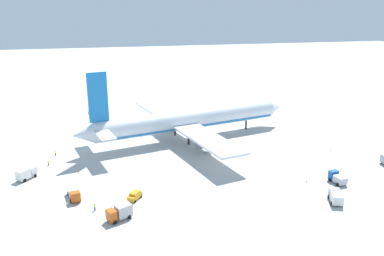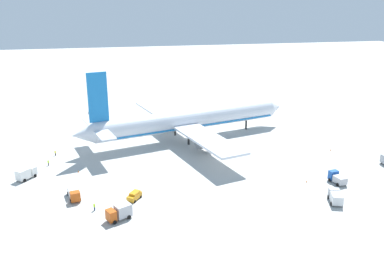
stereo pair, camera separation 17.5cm
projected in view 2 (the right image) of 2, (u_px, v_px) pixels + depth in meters
The scene contains 17 objects.
ground_plane at pixel (190, 138), 138.42m from camera, with size 600.00×600.00×0.00m, color #B2B2AD.
airliner at pixel (187, 120), 135.79m from camera, with size 77.19×68.15×25.35m.
service_truck_1 at pixel (74, 193), 95.82m from camera, with size 3.51×6.76×2.61m.
service_truck_2 at pixel (337, 178), 103.92m from camera, with size 3.16×5.19×2.83m.
service_truck_3 at pixel (336, 197), 93.79m from camera, with size 4.14×5.95×2.60m.
service_truck_4 at pixel (120, 212), 86.49m from camera, with size 5.88×4.49×3.19m.
service_truck_5 at pixel (26, 173), 106.21m from camera, with size 5.28×5.58×3.05m.
service_van at pixel (135, 196), 95.28m from camera, with size 3.97×4.40×1.97m.
baggage_cart_0 at pixel (259, 102), 186.48m from camera, with size 3.42×2.00×0.40m.
baggage_cart_1 at pixel (91, 111), 169.46m from camera, with size 2.69×2.52×1.37m.
ground_worker_0 at pixel (55, 153), 122.64m from camera, with size 0.47×0.47×1.70m.
ground_worker_1 at pixel (94, 207), 90.39m from camera, with size 0.40×0.40×1.76m.
ground_worker_2 at pixel (48, 163), 115.11m from camera, with size 0.55×0.55×1.75m.
traffic_cone_0 at pixel (306, 181), 104.62m from camera, with size 0.36×0.36×0.55m, color orange.
traffic_cone_1 at pixel (78, 171), 110.75m from camera, with size 0.36×0.36×0.55m, color orange.
traffic_cone_2 at pixel (275, 115), 165.24m from camera, with size 0.36×0.36×0.55m, color orange.
traffic_cone_3 at pixel (331, 150), 126.90m from camera, with size 0.36×0.36×0.55m, color orange.
Camera 2 is at (-28.58, -127.76, 45.11)m, focal length 37.48 mm.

